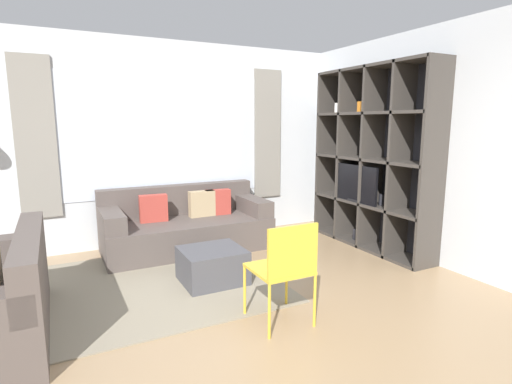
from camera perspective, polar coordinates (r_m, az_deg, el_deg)
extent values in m
plane|color=#9E7F5B|center=(3.14, 3.45, -21.42)|extent=(16.00, 16.00, 0.00)
cube|color=silver|center=(5.58, -12.78, 6.78)|extent=(6.18, 0.07, 2.70)
cube|color=silver|center=(5.53, -12.71, 7.80)|extent=(2.74, 0.01, 1.60)
cube|color=gray|center=(5.35, -28.98, 6.74)|extent=(0.44, 0.03, 1.90)
cube|color=gray|center=(6.09, 1.66, 8.21)|extent=(0.44, 0.03, 1.90)
cube|color=silver|center=(5.47, 18.62, 6.45)|extent=(0.07, 4.26, 2.70)
cube|color=gray|center=(4.27, -16.77, -12.90)|extent=(2.73, 2.13, 0.01)
cube|color=#232328|center=(5.50, 17.70, 4.58)|extent=(0.02, 1.88, 2.33)
cube|color=#3D3833|center=(4.73, 24.03, 3.39)|extent=(0.40, 0.04, 2.33)
cube|color=#3D3833|center=(5.04, 19.89, 4.00)|extent=(0.40, 0.04, 2.33)
cube|color=#3D3833|center=(5.37, 16.24, 4.53)|extent=(0.40, 0.04, 2.33)
cube|color=#3D3833|center=(5.72, 13.01, 4.98)|extent=(0.40, 0.04, 2.33)
cube|color=#3D3833|center=(6.09, 10.17, 5.36)|extent=(0.40, 0.04, 2.33)
cube|color=#3D3833|center=(5.59, 15.66, -7.25)|extent=(0.40, 1.88, 0.04)
cube|color=#3D3833|center=(5.45, 15.94, -1.57)|extent=(0.40, 1.88, 0.04)
cube|color=#3D3833|center=(5.37, 16.24, 4.53)|extent=(0.40, 1.88, 0.04)
cube|color=#3D3833|center=(5.35, 16.54, 10.75)|extent=(0.40, 1.88, 0.04)
cube|color=#3D3833|center=(5.39, 16.85, 16.74)|extent=(0.40, 1.88, 0.04)
cube|color=black|center=(5.38, 14.09, 1.18)|extent=(0.04, 0.75, 0.48)
cube|color=black|center=(5.43, 14.15, -1.18)|extent=(0.10, 0.24, 0.03)
cylinder|color=white|center=(5.90, 11.43, 11.69)|extent=(0.06, 0.06, 0.14)
cylinder|color=#232328|center=(5.26, 17.47, -1.07)|extent=(0.07, 0.07, 0.14)
cube|color=gold|center=(5.60, 14.19, -0.50)|extent=(0.12, 0.12, 0.10)
cube|color=orange|center=(5.50, 14.87, 11.69)|extent=(0.08, 0.08, 0.14)
cube|color=#232328|center=(5.69, 14.20, -5.90)|extent=(0.08, 0.08, 0.15)
cube|color=#564C47|center=(5.26, -9.75, -6.03)|extent=(2.08, 0.93, 0.40)
cube|color=#564C47|center=(5.51, -11.03, -1.05)|extent=(2.08, 0.18, 0.40)
cube|color=#564C47|center=(5.00, -20.00, -3.70)|extent=(0.24, 0.87, 0.21)
cube|color=#564C47|center=(5.51, -0.66, -1.86)|extent=(0.24, 0.87, 0.21)
cube|color=#AD3D33|center=(5.16, -14.44, -2.27)|extent=(0.35, 0.15, 0.34)
cube|color=#AD3D33|center=(5.40, -5.50, -1.45)|extent=(0.35, 0.14, 0.34)
cube|color=tan|center=(5.33, -7.74, -1.66)|extent=(0.34, 0.12, 0.34)
cube|color=#564C47|center=(3.58, -29.59, -8.16)|extent=(0.18, 1.61, 0.40)
cube|color=#47474C|center=(4.19, -6.30, -10.43)|extent=(0.62, 0.57, 0.36)
cylinder|color=gold|center=(3.68, 4.37, -12.66)|extent=(0.02, 0.02, 0.44)
cylinder|color=gold|center=(3.50, -1.63, -13.88)|extent=(0.02, 0.02, 0.44)
cylinder|color=gold|center=(3.35, 8.38, -15.13)|extent=(0.02, 0.02, 0.44)
cylinder|color=gold|center=(3.15, 1.92, -16.74)|extent=(0.02, 0.02, 0.44)
cube|color=gold|center=(3.32, 3.29, -10.90)|extent=(0.44, 0.46, 0.02)
cube|color=gold|center=(3.08, 5.32, -8.43)|extent=(0.44, 0.02, 0.40)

